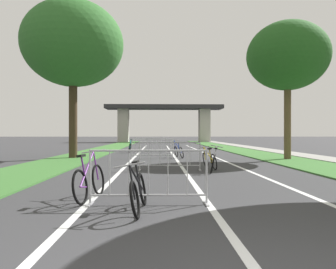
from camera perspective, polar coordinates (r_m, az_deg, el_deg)
name	(u,v)px	position (r m, az deg, el deg)	size (l,w,h in m)	color
grass_verge_left	(103,150)	(27.82, -11.29, -2.60)	(2.71, 61.15, 0.05)	#386B2D
grass_verge_right	(235,149)	(28.21, 11.68, -2.56)	(2.71, 61.15, 0.05)	#386B2D
sidewalk_path_right	(261,149)	(28.80, 15.97, -2.48)	(1.71, 61.15, 0.08)	gray
lane_stripe_center	(174,156)	(20.15, 1.01, -3.70)	(0.14, 35.38, 0.01)	silver
lane_stripe_right_lane	(211,156)	(20.39, 7.55, -3.66)	(0.14, 35.38, 0.01)	silver
lane_stripe_left_lane	(136,156)	(20.17, -5.60, -3.70)	(0.14, 35.38, 0.01)	silver
overpass_bridge	(164,116)	(53.02, -0.70, 3.29)	(18.76, 4.22, 5.97)	#2D2D30
tree_left_pine_far	(73,44)	(19.20, -16.22, 14.86)	(5.47, 5.47, 8.59)	#3D2D1E
tree_right_pine_near	(288,56)	(18.51, 20.12, 12.67)	(4.19, 4.19, 7.18)	brown
crowd_barrier_nearest	(149,177)	(6.30, -3.42, -7.47)	(2.29, 0.47, 1.05)	#ADADB2
crowd_barrier_second	(170,156)	(12.10, 0.33, -3.82)	(2.29, 0.50, 1.05)	#ADADB2
crowd_barrier_third	(152,149)	(17.91, -2.77, -2.53)	(2.29, 0.46, 1.05)	#ADADB2
crowd_barrier_fourth	(151,145)	(23.72, -2.95, -1.88)	(2.31, 0.57, 1.05)	#ADADB2
bicycle_black_0	(139,192)	(5.78, -5.16, -9.88)	(0.52, 1.64, 0.91)	black
bicycle_teal_1	(130,147)	(23.24, -6.67, -2.26)	(0.53, 1.66, 1.00)	black
bicycle_blue_2	(179,151)	(18.44, 1.85, -2.93)	(0.76, 1.74, 1.02)	black
bicycle_silver_3	(213,162)	(11.68, 7.91, -4.75)	(0.66, 1.61, 0.95)	black
bicycle_yellow_4	(209,160)	(12.75, 7.22, -4.38)	(0.58, 1.69, 0.86)	black
bicycle_purple_5	(90,181)	(6.94, -13.51, -7.92)	(0.54, 1.69, 1.02)	black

